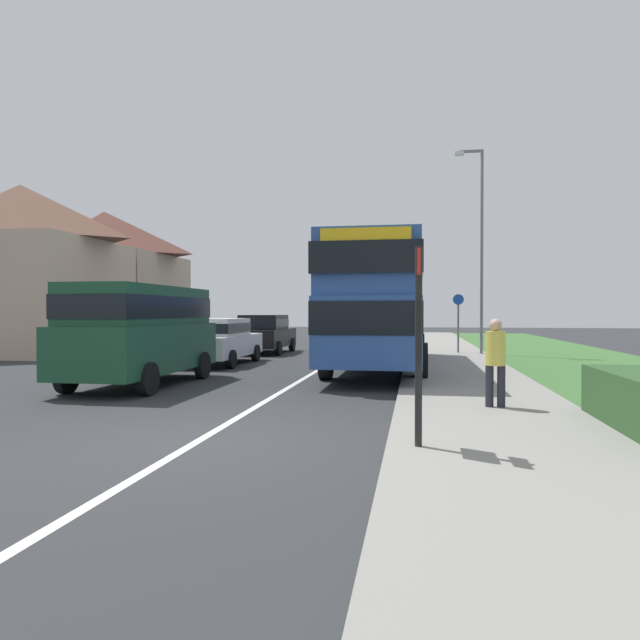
% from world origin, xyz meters
% --- Properties ---
extents(ground_plane, '(120.00, 120.00, 0.00)m').
position_xyz_m(ground_plane, '(0.00, 0.00, 0.00)').
color(ground_plane, '#2D3033').
extents(lane_marking_centre, '(0.14, 60.00, 0.01)m').
position_xyz_m(lane_marking_centre, '(0.00, 8.00, 0.00)').
color(lane_marking_centre, silver).
rests_on(lane_marking_centre, ground_plane).
extents(pavement_near_side, '(3.20, 68.00, 0.12)m').
position_xyz_m(pavement_near_side, '(4.20, 6.00, 0.06)').
color(pavement_near_side, gray).
rests_on(pavement_near_side, ground_plane).
extents(double_decker_bus, '(2.80, 10.80, 3.70)m').
position_xyz_m(double_decker_bus, '(1.86, 10.42, 2.14)').
color(double_decker_bus, '#284C93').
rests_on(double_decker_bus, ground_plane).
extents(parked_van_dark_green, '(2.11, 5.06, 2.41)m').
position_xyz_m(parked_van_dark_green, '(-3.61, 5.48, 1.42)').
color(parked_van_dark_green, '#19472D').
rests_on(parked_van_dark_green, ground_plane).
extents(parked_car_white, '(1.95, 4.49, 1.57)m').
position_xyz_m(parked_car_white, '(-3.66, 11.08, 0.87)').
color(parked_car_white, silver).
rests_on(parked_car_white, ground_plane).
extents(parked_car_black, '(2.01, 4.21, 1.66)m').
position_xyz_m(parked_car_black, '(-3.50, 16.45, 0.91)').
color(parked_car_black, black).
rests_on(parked_car_black, ground_plane).
extents(pedestrian_at_stop, '(0.34, 0.34, 1.67)m').
position_xyz_m(pedestrian_at_stop, '(4.34, 2.93, 0.98)').
color(pedestrian_at_stop, '#23232D').
rests_on(pedestrian_at_stop, ground_plane).
extents(bus_stop_sign, '(0.09, 0.52, 2.60)m').
position_xyz_m(bus_stop_sign, '(3.00, -0.26, 1.54)').
color(bus_stop_sign, black).
rests_on(bus_stop_sign, ground_plane).
extents(cycle_route_sign, '(0.44, 0.08, 2.52)m').
position_xyz_m(cycle_route_sign, '(4.67, 16.62, 1.43)').
color(cycle_route_sign, slate).
rests_on(cycle_route_sign, ground_plane).
extents(street_lamp_mid, '(1.14, 0.20, 8.30)m').
position_xyz_m(street_lamp_mid, '(5.46, 16.29, 4.71)').
color(street_lamp_mid, slate).
rests_on(street_lamp_mid, ground_plane).
extents(house_terrace_far_side, '(7.21, 13.14, 7.23)m').
position_xyz_m(house_terrace_far_side, '(-13.74, 17.81, 3.62)').
color(house_terrace_far_side, '#C1A88E').
rests_on(house_terrace_far_side, ground_plane).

